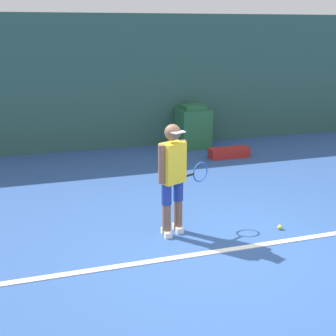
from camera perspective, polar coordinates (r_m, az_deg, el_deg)
name	(u,v)px	position (r m, az deg, el deg)	size (l,w,h in m)	color
ground_plane	(217,248)	(6.26, 5.93, -9.68)	(24.00, 24.00, 0.00)	#2D5193
back_wall	(121,83)	(11.11, -5.73, 10.32)	(24.00, 0.10, 3.09)	#2D564C
court_baseline	(220,251)	(6.17, 6.33, -10.04)	(21.60, 0.10, 0.01)	white
tennis_player	(173,175)	(6.35, 0.63, -0.81)	(0.86, 0.49, 1.56)	brown
tennis_ball	(280,227)	(6.94, 13.48, -7.02)	(0.07, 0.07, 0.07)	#D1E533
covered_chair	(193,127)	(11.28, 3.06, 5.03)	(0.72, 0.74, 1.02)	#28663D
equipment_bag	(229,153)	(10.47, 7.45, 1.87)	(0.90, 0.31, 0.22)	#B2231E
water_bottle	(170,145)	(11.13, 0.26, 2.88)	(0.08, 0.08, 0.22)	white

